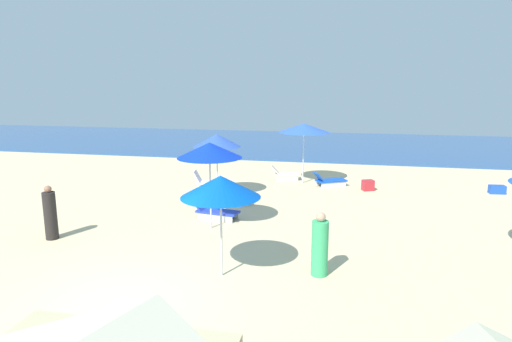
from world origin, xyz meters
TOP-DOWN VIEW (x-y plane):
  - ground_plane at (0.00, 0.00)m, footprint 60.00×60.00m
  - ocean at (0.00, 23.24)m, footprint 60.00×13.52m
  - umbrella_0 at (-0.41, 8.72)m, footprint 1.84×1.84m
  - lounge_chair_0_0 at (0.36, 7.73)m, footprint 1.43×0.66m
  - lounge_chair_0_1 at (-1.20, 9.99)m, footprint 1.43×0.88m
  - umbrella_2 at (2.66, 11.59)m, footprint 2.20×2.20m
  - lounge_chair_2_0 at (1.76, 12.09)m, footprint 1.38×0.84m
  - lounge_chair_2_1 at (3.82, 11.20)m, footprint 1.51×1.17m
  - umbrella_3 at (0.48, 4.97)m, footprint 1.95×1.95m
  - lounge_chair_3_0 at (0.33, 5.90)m, footprint 1.58×0.79m
  - umbrella_4 at (1.73, 1.78)m, footprint 1.82×1.82m
  - beachgoer_0 at (-3.72, 3.15)m, footprint 0.50×0.50m
  - beachgoer_1 at (3.96, 2.26)m, footprint 0.53×0.53m
  - cooler_box_0 at (5.43, 10.77)m, footprint 0.54×0.48m
  - cooler_box_2 at (10.49, 11.28)m, footprint 0.62×0.37m

SIDE VIEW (x-z plane):
  - ground_plane at x=0.00m, z-range 0.00..0.00m
  - ocean at x=0.00m, z-range 0.00..0.12m
  - cooler_box_2 at x=10.49m, z-range 0.00..0.34m
  - cooler_box_0 at x=5.43m, z-range 0.00..0.44m
  - lounge_chair_3_0 at x=0.33m, z-range -0.07..0.54m
  - lounge_chair_2_1 at x=3.82m, z-range -0.08..0.56m
  - lounge_chair_0_1 at x=-1.20m, z-range -0.11..0.60m
  - lounge_chair_2_0 at x=1.76m, z-range -0.08..0.58m
  - lounge_chair_0_0 at x=0.36m, z-range -0.10..0.67m
  - beachgoer_1 at x=3.96m, z-range -0.07..1.47m
  - beachgoer_0 at x=-3.72m, z-range -0.06..1.51m
  - umbrella_4 at x=1.73m, z-range 0.94..3.34m
  - umbrella_0 at x=-0.41m, z-range 0.97..3.42m
  - umbrella_3 at x=0.48m, z-range 1.10..3.76m
  - umbrella_2 at x=2.66m, z-range 1.12..3.75m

